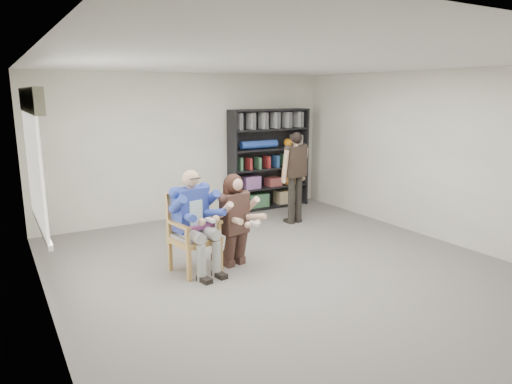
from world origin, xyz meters
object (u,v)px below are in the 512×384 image
kneeling_woman (236,222)px  standing_man (295,178)px  armchair (195,233)px  bookshelf (269,159)px  seated_man (194,221)px

kneeling_woman → standing_man: standing_man is taller
armchair → kneeling_woman: (0.58, -0.12, 0.10)m
bookshelf → standing_man: bookshelf is taller
seated_man → bookshelf: size_ratio=0.68×
armchair → kneeling_woman: bearing=-21.8°
kneeling_woman → seated_man: bearing=158.2°
armchair → standing_man: 2.90m
kneeling_woman → armchair: bearing=158.2°
seated_man → kneeling_woman: seated_man is taller
armchair → bookshelf: (2.80, 2.55, 0.50)m
kneeling_woman → bookshelf: bearing=40.2°
seated_man → armchair: bearing=0.0°
seated_man → standing_man: size_ratio=0.83×
standing_man → seated_man: bearing=-160.1°
seated_man → kneeling_woman: bearing=-21.8°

